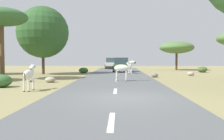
# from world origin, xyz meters

# --- Properties ---
(ground_plane) EXTENTS (90.00, 90.00, 0.00)m
(ground_plane) POSITION_xyz_m (0.00, 0.00, 0.00)
(ground_plane) COLOR #8E8456
(road) EXTENTS (6.00, 64.00, 0.05)m
(road) POSITION_xyz_m (-0.43, 0.00, 0.03)
(road) COLOR #56595B
(road) RESTS_ON ground_plane
(lane_markings) EXTENTS (0.16, 56.00, 0.01)m
(lane_markings) POSITION_xyz_m (-0.43, -1.00, 0.05)
(lane_markings) COLOR silver
(lane_markings) RESTS_ON road
(zebra_0) EXTENTS (0.50, 1.47, 1.39)m
(zebra_0) POSITION_xyz_m (0.92, 15.91, 0.88)
(zebra_0) COLOR silver
(zebra_0) RESTS_ON road
(zebra_1) EXTENTS (1.64, 0.53, 1.54)m
(zebra_1) POSITION_xyz_m (0.03, 7.46, 0.97)
(zebra_1) COLOR silver
(zebra_1) RESTS_ON road
(zebra_2) EXTENTS (0.41, 1.50, 1.41)m
(zebra_2) POSITION_xyz_m (-4.94, 2.37, 0.84)
(zebra_2) COLOR silver
(zebra_2) RESTS_ON ground_plane
(car_0) EXTENTS (2.08, 4.37, 1.74)m
(car_0) POSITION_xyz_m (-0.03, 20.01, 0.85)
(car_0) COLOR #476B38
(car_0) RESTS_ON road
(car_1) EXTENTS (2.11, 4.38, 1.74)m
(car_1) POSITION_xyz_m (-1.55, 29.93, 0.85)
(car_1) COLOR white
(car_1) RESTS_ON road
(tree_2) EXTENTS (4.89, 4.89, 4.11)m
(tree_2) POSITION_xyz_m (7.99, 25.31, 3.24)
(tree_2) COLOR #4C3823
(tree_2) RESTS_ON ground_plane
(tree_5) EXTENTS (5.47, 5.47, 7.21)m
(tree_5) POSITION_xyz_m (-8.37, 15.76, 4.47)
(tree_5) COLOR #4C3823
(tree_5) RESTS_ON ground_plane
(tree_6) EXTENTS (4.08, 4.08, 5.68)m
(tree_6) POSITION_xyz_m (-9.55, 8.99, 4.90)
(tree_6) COLOR brown
(tree_6) RESTS_ON ground_plane
(bush_1) EXTENTS (1.18, 1.06, 0.71)m
(bush_1) POSITION_xyz_m (9.80, 19.65, 0.35)
(bush_1) COLOR #425B2D
(bush_1) RESTS_ON ground_plane
(bush_2) EXTENTS (1.26, 1.14, 0.76)m
(bush_2) POSITION_xyz_m (-7.16, 3.83, 0.38)
(bush_2) COLOR #386633
(bush_2) RESTS_ON ground_plane
(bush_3) EXTENTS (1.08, 0.97, 0.65)m
(bush_3) POSITION_xyz_m (-4.29, 17.54, 0.32)
(bush_3) COLOR #2D5628
(bush_3) RESTS_ON ground_plane
(rock_0) EXTENTS (0.44, 0.39, 0.23)m
(rock_0) POSITION_xyz_m (-6.61, 7.14, 0.12)
(rock_0) COLOR gray
(rock_0) RESTS_ON ground_plane
(rock_1) EXTENTS (0.63, 0.49, 0.40)m
(rock_1) POSITION_xyz_m (2.93, 11.62, 0.20)
(rock_1) COLOR gray
(rock_1) RESTS_ON ground_plane
(rock_3) EXTENTS (0.68, 0.61, 0.42)m
(rock_3) POSITION_xyz_m (6.74, 13.80, 0.21)
(rock_3) COLOR #A89E8C
(rock_3) RESTS_ON ground_plane
(rock_4) EXTENTS (0.74, 0.79, 0.38)m
(rock_4) POSITION_xyz_m (-5.12, 6.90, 0.19)
(rock_4) COLOR #A89E8C
(rock_4) RESTS_ON ground_plane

